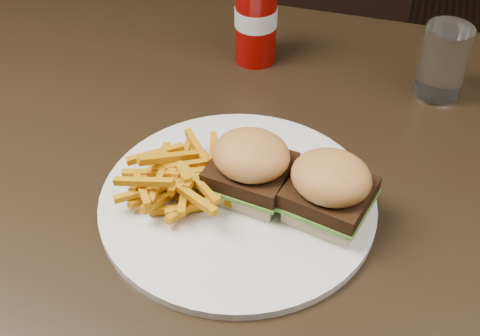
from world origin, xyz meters
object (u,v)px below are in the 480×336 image
(chair_far, at_px, (305,26))
(ketchup_bottle, at_px, (256,24))
(dining_table, at_px, (235,172))
(plate, at_px, (238,202))
(tumbler, at_px, (443,60))

(chair_far, relative_size, ketchup_bottle, 3.43)
(chair_far, distance_m, ketchup_bottle, 0.76)
(dining_table, distance_m, ketchup_bottle, 0.25)
(plate, bearing_deg, chair_far, 95.80)
(dining_table, height_order, tumbler, tumbler)
(dining_table, xyz_separation_m, ketchup_bottle, (-0.03, 0.23, 0.08))
(plate, xyz_separation_m, ketchup_bottle, (-0.06, 0.30, 0.06))
(chair_far, distance_m, plate, 1.02)
(dining_table, bearing_deg, ketchup_bottle, 98.56)
(chair_far, height_order, ketchup_bottle, ketchup_bottle)
(plate, bearing_deg, ketchup_bottle, 101.08)
(ketchup_bottle, bearing_deg, tumbler, -3.48)
(dining_table, distance_m, tumbler, 0.32)
(chair_far, xyz_separation_m, tumbler, (0.31, -0.67, 0.38))
(chair_far, bearing_deg, dining_table, 76.75)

